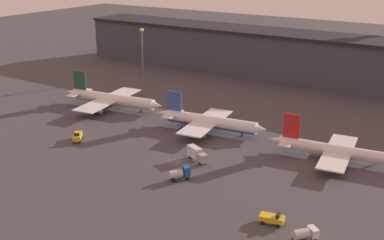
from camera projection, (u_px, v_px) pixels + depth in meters
The scene contains 11 objects.
ground at pixel (175, 161), 131.46m from camera, with size 600.00×600.00×0.00m, color #423F44.
terminal_building at pixel (308, 58), 208.44m from camera, with size 228.07×23.76×20.73m.
airplane_0 at pixel (111, 99), 174.77m from camera, with size 41.47×32.76×12.38m.
airplane_1 at pixel (209, 122), 152.23m from camera, with size 37.95×27.58×11.76m.
airplane_2 at pixel (343, 152), 130.22m from camera, with size 42.08×27.08×11.69m.
service_vehicle_0 at pixel (180, 173), 120.46m from camera, with size 4.78×5.42×3.33m.
service_vehicle_1 at pixel (78, 136), 145.41m from camera, with size 5.31×5.90×2.87m.
service_vehicle_2 at pixel (272, 219), 101.07m from camera, with size 5.51×3.35×2.65m.
service_vehicle_3 at pixel (197, 154), 131.23m from camera, with size 7.73×4.92×3.72m.
service_vehicle_4 at pixel (305, 234), 95.07m from camera, with size 4.94×5.27×2.69m.
lamp_post_0 at pixel (142, 45), 217.12m from camera, with size 1.80×1.80×21.73m.
Camera 1 is at (68.83, -98.62, 54.48)m, focal length 45.00 mm.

